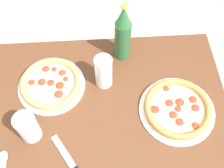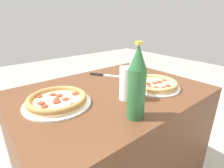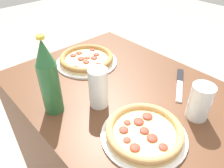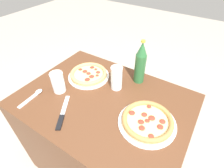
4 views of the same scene
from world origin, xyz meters
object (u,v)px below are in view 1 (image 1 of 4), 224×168
Objects in this scene: glass_lemonade at (104,73)px; spoon at (3,166)px; knife at (73,165)px; pizza_margherita at (178,109)px; glass_orange_juice at (29,128)px; beer_bottle at (124,34)px; pizza_pepperoni at (52,84)px.

glass_lemonade is 0.88× the size of spoon.
glass_lemonade is 0.71× the size of knife.
pizza_margherita is 0.66m from spoon.
beer_bottle reaches higher than glass_orange_juice.
glass_orange_juice is 0.50m from beer_bottle.
glass_lemonade reaches higher than pizza_pepperoni.
glass_lemonade is at bearing -138.62° from spoon.
spoon is at bearing 64.16° from pizza_pepperoni.
pizza_pepperoni is 0.34m from knife.
pizza_pepperoni is at bearing 1.52° from glass_lemonade.
beer_bottle is (-0.29, -0.14, 0.11)m from pizza_pepperoni.
glass_lemonade is at bearing -111.00° from knife.
knife is 1.23× the size of spoon.
pizza_pepperoni reaches higher than spoon.
knife is at bearing 177.56° from spoon.
pizza_margherita is 0.55m from glass_orange_juice.
pizza_pepperoni is at bearing -75.44° from knife.
pizza_margherita is at bearing -164.82° from spoon.
glass_lemonade reaches higher than knife.
glass_lemonade is (0.27, -0.15, 0.05)m from pizza_margherita.
pizza_margherita is 0.50m from pizza_pepperoni.
glass_lemonade reaches higher than glass_orange_juice.
pizza_pepperoni is (0.48, -0.14, -0.00)m from pizza_margherita.
spoon is at bearing 51.48° from glass_orange_juice.
beer_bottle reaches higher than pizza_pepperoni.
pizza_margherita reaches higher than spoon.
pizza_pepperoni is at bearing -16.49° from pizza_margherita.
pizza_margherita is at bearing 123.34° from beer_bottle.
beer_bottle is at bearing -134.50° from spoon.
knife is at bearing 69.00° from glass_lemonade.
glass_orange_juice is at bearing 43.75° from beer_bottle.
pizza_pepperoni is 1.80× the size of glass_lemonade.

